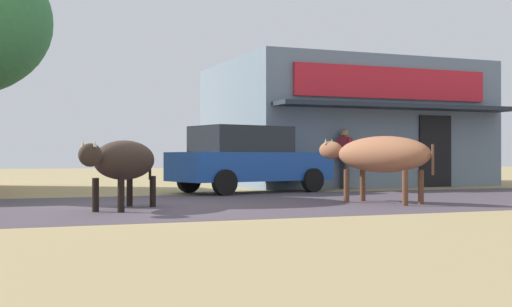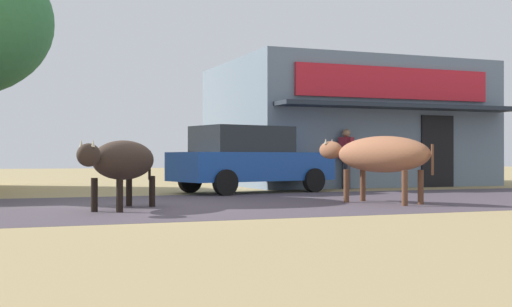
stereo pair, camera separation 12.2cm
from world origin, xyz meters
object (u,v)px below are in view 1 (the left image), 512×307
at_px(cow_far_dark, 380,155).
at_px(pedestrian_by_shop, 345,154).
at_px(parked_hatchback_car, 248,159).
at_px(cow_near_brown, 124,161).

bearing_deg(cow_far_dark, pedestrian_by_shop, 67.80).
bearing_deg(cow_far_dark, parked_hatchback_car, 101.93).
relative_size(parked_hatchback_car, pedestrian_by_shop, 2.61).
distance_m(cow_far_dark, pedestrian_by_shop, 5.70).
height_order(cow_near_brown, cow_far_dark, cow_far_dark).
relative_size(cow_near_brown, cow_far_dark, 0.90).
bearing_deg(parked_hatchback_car, pedestrian_by_shop, 12.86).
bearing_deg(parked_hatchback_car, cow_near_brown, -132.06).
relative_size(parked_hatchback_car, cow_near_brown, 1.86).
bearing_deg(cow_near_brown, parked_hatchback_car, 47.94).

